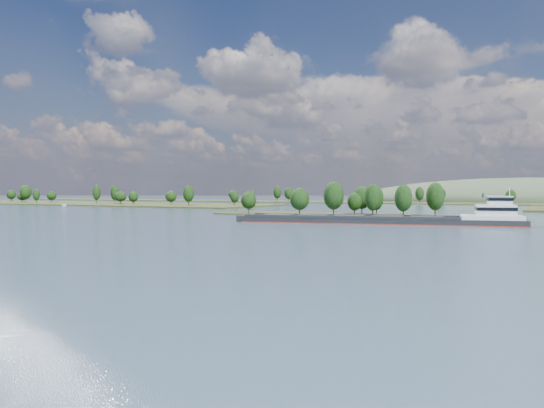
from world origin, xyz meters
The scene contains 7 objects.
ground centered at (0.00, 120.00, 0.00)m, with size 1800.00×1800.00×0.00m, color #344A5A.
tree_island centered at (6.75, 178.82, 4.24)m, with size 100.00×30.00×14.83m.
left_bank centered at (-229.21, 260.04, 0.98)m, with size 300.00×80.00×15.58m.
back_shoreline centered at (8.32, 399.92, 0.69)m, with size 900.00×60.00×14.94m.
hill_west centered at (60.00, 500.00, 0.00)m, with size 320.00×160.00×44.00m, color #384731.
cargo_barge centered at (38.60, 138.24, 1.55)m, with size 91.54×28.88×12.34m.
motorboat centered at (-187.11, 200.52, 1.09)m, with size 2.13×5.67×2.19m, color white.
Camera 1 is at (84.08, -29.68, 10.86)m, focal length 35.00 mm.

